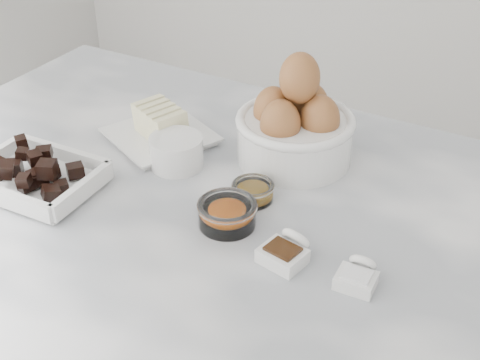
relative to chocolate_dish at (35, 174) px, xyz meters
The scene contains 9 objects.
marble_slab 0.29m from the chocolate_dish, 17.56° to the left, with size 1.20×0.80×0.04m, color silver.
chocolate_dish is the anchor object (origin of this frame).
butter_plate 0.23m from the chocolate_dish, 69.07° to the left, with size 0.21×0.21×0.06m.
sugar_ramekin 0.22m from the chocolate_dish, 45.54° to the left, with size 0.09×0.09×0.05m.
egg_bowl 0.41m from the chocolate_dish, 41.22° to the left, with size 0.19×0.19×0.19m.
honey_bowl 0.34m from the chocolate_dish, 23.45° to the left, with size 0.06×0.06×0.03m.
zest_bowl 0.31m from the chocolate_dish, 11.19° to the left, with size 0.09×0.09×0.04m.
vanilla_spoon 0.42m from the chocolate_dish, ahead, with size 0.06×0.08×0.04m.
salt_spoon 0.52m from the chocolate_dish, ahead, with size 0.05×0.06×0.04m.
Camera 1 is at (0.42, -0.68, 1.52)m, focal length 50.00 mm.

